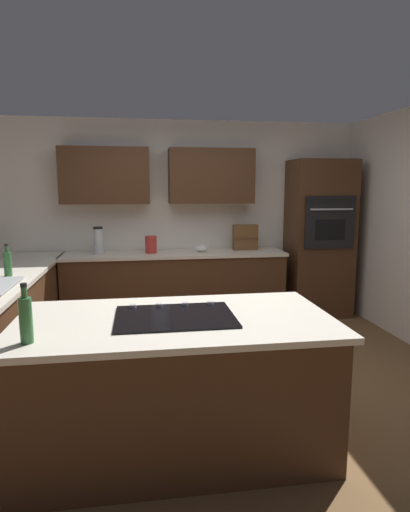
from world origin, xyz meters
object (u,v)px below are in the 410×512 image
(mixing_bowl, at_px, (202,248))
(oil_bottle, at_px, (26,319))
(blender, at_px, (98,242))
(cooktop, at_px, (175,316))
(dish_soap_bottle, at_px, (8,263))
(kettle, at_px, (151,244))
(wall_oven, at_px, (319,239))
(spice_rack, at_px, (245,237))

(mixing_bowl, height_order, oil_bottle, oil_bottle)
(blender, distance_m, mixing_bowl, 1.30)
(cooktop, xyz_separation_m, dish_soap_bottle, (1.45, -1.53, 0.12))
(cooktop, xyz_separation_m, mixing_bowl, (-0.57, -2.76, 0.04))
(oil_bottle, bearing_deg, dish_soap_bottle, -71.49)
(mixing_bowl, bearing_deg, oil_bottle, 65.76)
(kettle, distance_m, oil_bottle, 3.19)
(wall_oven, xyz_separation_m, cooktop, (2.17, 2.76, -0.14))
(cooktop, relative_size, kettle, 3.49)
(wall_oven, bearing_deg, dish_soap_bottle, 18.85)
(dish_soap_bottle, bearing_deg, kettle, -137.90)
(wall_oven, distance_m, kettle, 2.25)
(mixing_bowl, distance_m, spice_rack, 0.62)
(spice_rack, xyz_separation_m, oil_bottle, (2.00, 3.18, -0.03))
(dish_soap_bottle, bearing_deg, wall_oven, -161.15)
(mixing_bowl, bearing_deg, spice_rack, -172.21)
(wall_oven, distance_m, blender, 2.90)
(wall_oven, distance_m, oil_bottle, 4.31)
(dish_soap_bottle, relative_size, oil_bottle, 0.93)
(wall_oven, height_order, cooktop, wall_oven)
(kettle, relative_size, oil_bottle, 0.66)
(blender, bearing_deg, wall_oven, 179.96)
(oil_bottle, bearing_deg, blender, -91.78)
(dish_soap_bottle, distance_m, oil_bottle, 1.97)
(blender, bearing_deg, dish_soap_bottle, 59.81)
(spice_rack, relative_size, oil_bottle, 1.02)
(cooktop, distance_m, spice_rack, 3.08)
(kettle, distance_m, dish_soap_bottle, 1.85)
(cooktop, height_order, mixing_bowl, mixing_bowl)
(spice_rack, bearing_deg, blender, 2.47)
(cooktop, distance_m, kettle, 2.77)
(mixing_bowl, relative_size, dish_soap_bottle, 0.56)
(blender, bearing_deg, spice_rack, -177.53)
(cooktop, bearing_deg, kettle, -88.36)
(spice_rack, height_order, oil_bottle, spice_rack)
(wall_oven, relative_size, kettle, 9.56)
(blender, relative_size, spice_rack, 1.02)
(kettle, bearing_deg, dish_soap_bottle, 42.10)
(cooktop, xyz_separation_m, oil_bottle, (0.83, 0.34, 0.13))
(cooktop, bearing_deg, dish_soap_bottle, -46.48)
(spice_rack, distance_m, oil_bottle, 3.76)
(wall_oven, height_order, spice_rack, wall_oven)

